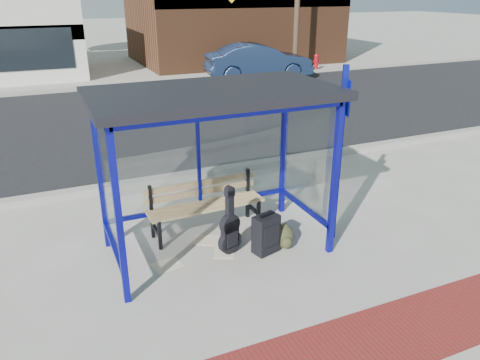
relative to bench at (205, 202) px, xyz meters
name	(u,v)px	position (x,y,z in m)	size (l,w,h in m)	color
ground	(217,248)	(-0.03, -0.61, -0.50)	(120.00, 120.00, 0.00)	#B2ADA0
curb_near	(166,178)	(-0.03, 2.29, -0.44)	(60.00, 0.25, 0.12)	gray
street_asphalt	(120,121)	(-0.03, 7.39, -0.50)	(60.00, 10.00, 0.00)	black
curb_far	(96,88)	(-0.03, 12.49, -0.44)	(60.00, 0.25, 0.12)	gray
far_sidewalk	(90,81)	(-0.03, 14.39, -0.50)	(60.00, 4.00, 0.01)	#B2ADA0
bus_shelter	(213,114)	(-0.03, -0.54, 1.57)	(3.30, 1.80, 2.42)	#0D0F94
bench	(205,202)	(0.00, 0.00, 0.00)	(1.88, 0.51, 0.88)	black
guitar_bag	(230,231)	(0.10, -0.81, -0.13)	(0.38, 0.20, 1.01)	black
suitcase	(266,234)	(0.59, -1.01, -0.20)	(0.42, 0.33, 0.65)	black
backpack	(284,237)	(0.91, -1.00, -0.32)	(0.33, 0.31, 0.37)	#2E2F1A
sign_post	(340,146)	(1.78, -1.00, 1.01)	(0.17, 0.32, 2.68)	#0D1598
newspaper_a	(167,265)	(-0.85, -0.76, -0.50)	(0.39, 0.31, 0.01)	white
newspaper_b	(224,252)	(0.03, -0.76, -0.50)	(0.39, 0.31, 0.01)	white
newspaper_c	(208,240)	(-0.08, -0.33, -0.50)	(0.42, 0.33, 0.01)	white
parked_car	(259,61)	(6.75, 12.01, 0.25)	(1.58, 4.52, 1.49)	#1B2B4B
fire_hydrant	(316,61)	(10.30, 13.06, -0.09)	(0.35, 0.23, 0.76)	#B20C16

